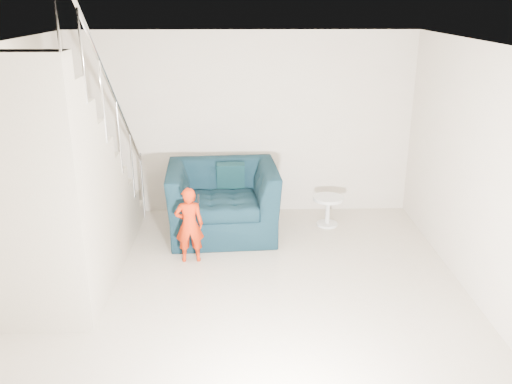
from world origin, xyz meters
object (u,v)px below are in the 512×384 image
(armchair, at_px, (223,200))
(side_table, at_px, (328,206))
(toddler, at_px, (189,225))
(staircase, at_px, (64,205))

(armchair, relative_size, side_table, 3.40)
(armchair, height_order, toddler, toddler)
(armchair, distance_m, toddler, 0.94)
(toddler, relative_size, staircase, 0.27)
(side_table, distance_m, staircase, 3.63)
(side_table, bearing_deg, toddler, -150.33)
(armchair, bearing_deg, staircase, -145.62)
(toddler, relative_size, side_table, 2.23)
(armchair, xyz_separation_m, staircase, (-1.71, -1.34, 0.47))
(staircase, bearing_deg, side_table, 25.96)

